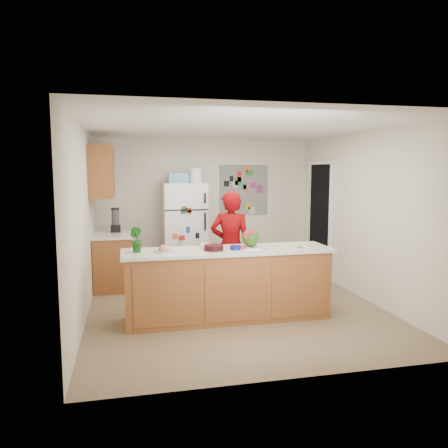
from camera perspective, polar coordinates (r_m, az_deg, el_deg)
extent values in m
cube|color=brown|center=(6.33, 1.25, -10.73)|extent=(4.00, 4.50, 0.02)
cube|color=beige|center=(8.27, -2.48, 2.35)|extent=(4.00, 0.02, 2.50)
cube|color=beige|center=(5.92, -17.96, 0.18)|extent=(0.02, 4.50, 2.50)
cube|color=beige|center=(6.84, 17.87, 1.05)|extent=(0.02, 4.50, 2.50)
cube|color=white|center=(6.06, 1.31, 12.59)|extent=(4.00, 4.50, 0.02)
cube|color=black|center=(8.12, 12.49, 0.48)|extent=(0.03, 0.85, 2.04)
cube|color=brown|center=(5.70, 0.50, -8.04)|extent=(2.60, 0.62, 0.88)
cube|color=silver|center=(5.59, 0.50, -3.49)|extent=(2.68, 0.70, 0.04)
cube|color=brown|center=(7.36, -14.27, -4.89)|extent=(0.60, 0.80, 0.86)
cube|color=silver|center=(7.29, -14.37, -1.42)|extent=(0.64, 0.84, 0.04)
cube|color=brown|center=(7.17, -15.68, 6.59)|extent=(0.35, 1.00, 0.80)
cube|color=silver|center=(7.87, -5.20, -0.83)|extent=(0.75, 0.70, 1.70)
cube|color=#5999B2|center=(7.79, -6.01, 6.01)|extent=(0.35, 0.28, 0.18)
cube|color=slate|center=(8.40, 2.60, 4.47)|extent=(0.95, 0.01, 0.95)
imported|color=#6C0306|center=(6.38, 0.88, -2.95)|extent=(0.69, 0.55, 1.63)
cylinder|color=black|center=(7.47, -13.99, 0.42)|extent=(0.13, 0.13, 0.38)
cube|color=white|center=(5.66, 2.94, -3.10)|extent=(0.41, 0.35, 0.01)
sphere|color=#2C5916|center=(5.68, 3.47, -1.83)|extent=(0.23, 0.23, 0.23)
cylinder|color=red|center=(5.59, 2.19, -3.05)|extent=(0.15, 0.15, 0.02)
cylinder|color=black|center=(5.50, -1.34, -3.09)|extent=(0.29, 0.29, 0.07)
cylinder|color=white|center=(5.62, -2.21, -2.92)|extent=(0.20, 0.20, 0.06)
cylinder|color=navy|center=(5.55, 1.52, -3.11)|extent=(0.15, 0.15, 0.05)
cylinder|color=#B6A68B|center=(5.45, -7.92, -3.54)|extent=(0.26, 0.26, 0.02)
cube|color=white|center=(5.62, 2.28, -3.14)|extent=(0.21, 0.20, 0.02)
cube|color=slate|center=(5.77, 9.91, -3.02)|extent=(0.08, 0.04, 0.01)
imported|color=#0C430B|center=(5.47, -11.44, -2.00)|extent=(0.21, 0.22, 0.31)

